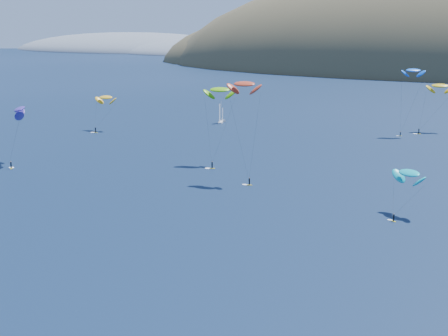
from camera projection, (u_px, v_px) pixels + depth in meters
name	position (u px, v px, depth m)	size (l,w,h in m)	color
headland	(147.00, 53.00, 922.65)	(460.00, 250.00, 60.00)	slate
sailboat	(221.00, 121.00, 263.57)	(7.80, 6.91, 9.32)	silver
kitesurfer_1	(106.00, 97.00, 244.14)	(9.13, 10.05, 15.40)	gold
kitesurfer_3	(220.00, 90.00, 184.86)	(10.19, 12.85, 24.69)	gold
kitesurfer_4	(413.00, 70.00, 230.24)	(9.10, 7.51, 26.58)	gold
kitesurfer_5	(409.00, 173.00, 137.08)	(9.35, 11.58, 11.70)	gold
kitesurfer_9	(244.00, 84.00, 162.49)	(9.32, 7.14, 28.43)	gold
kitesurfer_10	(19.00, 109.00, 186.00)	(10.46, 14.26, 19.24)	gold
kitesurfer_11	(440.00, 86.00, 240.56)	(11.46, 13.92, 20.48)	gold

